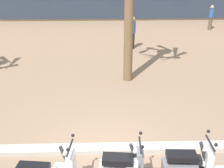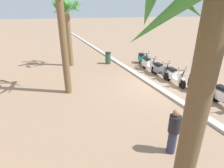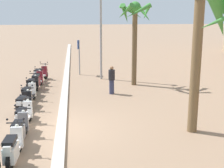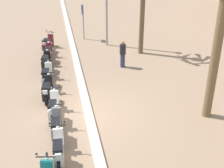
{
  "view_description": "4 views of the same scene",
  "coord_description": "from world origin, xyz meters",
  "px_view_note": "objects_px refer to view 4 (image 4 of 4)",
  "views": [
    {
      "loc": [
        -0.05,
        -5.93,
        4.31
      ],
      "look_at": [
        0.21,
        1.73,
        1.13
      ],
      "focal_mm": 46.7,
      "sensor_mm": 36.0,
      "label": 1
    },
    {
      "loc": [
        -7.96,
        5.89,
        4.08
      ],
      "look_at": [
        -1.19,
        3.2,
        1.04
      ],
      "focal_mm": 28.39,
      "sensor_mm": 36.0,
      "label": 2
    },
    {
      "loc": [
        10.97,
        0.66,
        4.24
      ],
      "look_at": [
        -1.42,
        2.22,
        1.3
      ],
      "focal_mm": 48.96,
      "sensor_mm": 36.0,
      "label": 3
    },
    {
      "loc": [
        10.61,
        -0.94,
        6.71
      ],
      "look_at": [
        -0.93,
        1.29,
        0.86
      ],
      "focal_mm": 48.76,
      "sensor_mm": 36.0,
      "label": 4
    }
  ],
  "objects_px": {
    "scooter_white_lead_nearest": "(59,150)",
    "crossing_sign": "(83,18)",
    "scooter_white_tail_end": "(54,108)",
    "scooter_grey_gap_after_mid": "(56,126)",
    "scooter_white_mid_front": "(47,75)",
    "scooter_black_mid_rear": "(47,90)",
    "scooter_maroon_second_in_line": "(48,53)",
    "scooter_maroon_far_back": "(48,44)",
    "scooter_black_last_in_row": "(46,62)",
    "pedestrian_strolling_near_curb": "(123,54)"
  },
  "relations": [
    {
      "from": "scooter_maroon_far_back",
      "to": "scooter_grey_gap_after_mid",
      "type": "xyz_separation_m",
      "value": [
        9.32,
        0.27,
        -0.0
      ]
    },
    {
      "from": "scooter_black_last_in_row",
      "to": "scooter_black_mid_rear",
      "type": "relative_size",
      "value": 0.93
    },
    {
      "from": "scooter_maroon_far_back",
      "to": "crossing_sign",
      "type": "distance_m",
      "value": 3.29
    },
    {
      "from": "crossing_sign",
      "to": "pedestrian_strolling_near_curb",
      "type": "height_order",
      "value": "crossing_sign"
    },
    {
      "from": "scooter_white_mid_front",
      "to": "scooter_grey_gap_after_mid",
      "type": "xyz_separation_m",
      "value": [
        4.48,
        0.33,
        -0.01
      ]
    },
    {
      "from": "scooter_white_tail_end",
      "to": "scooter_white_mid_front",
      "type": "bearing_deg",
      "value": -175.32
    },
    {
      "from": "pedestrian_strolling_near_curb",
      "to": "scooter_white_lead_nearest",
      "type": "bearing_deg",
      "value": -27.35
    },
    {
      "from": "scooter_black_mid_rear",
      "to": "crossing_sign",
      "type": "xyz_separation_m",
      "value": [
        -8.33,
        2.51,
        1.04
      ]
    },
    {
      "from": "scooter_maroon_far_back",
      "to": "scooter_black_mid_rear",
      "type": "height_order",
      "value": "same"
    },
    {
      "from": "scooter_black_last_in_row",
      "to": "scooter_black_mid_rear",
      "type": "bearing_deg",
      "value": 1.04
    },
    {
      "from": "crossing_sign",
      "to": "scooter_maroon_second_in_line",
      "type": "bearing_deg",
      "value": -34.49
    },
    {
      "from": "scooter_black_mid_rear",
      "to": "scooter_white_tail_end",
      "type": "xyz_separation_m",
      "value": [
        1.6,
        0.24,
        -0.0
      ]
    },
    {
      "from": "scooter_black_last_in_row",
      "to": "scooter_black_mid_rear",
      "type": "distance_m",
      "value": 3.36
    },
    {
      "from": "scooter_grey_gap_after_mid",
      "to": "scooter_black_mid_rear",
      "type": "bearing_deg",
      "value": -173.89
    },
    {
      "from": "scooter_black_last_in_row",
      "to": "crossing_sign",
      "type": "xyz_separation_m",
      "value": [
        -4.96,
        2.57,
        1.04
      ]
    },
    {
      "from": "scooter_white_lead_nearest",
      "to": "scooter_maroon_second_in_line",
      "type": "bearing_deg",
      "value": -178.14
    },
    {
      "from": "scooter_black_last_in_row",
      "to": "scooter_white_lead_nearest",
      "type": "distance_m",
      "value": 7.67
    },
    {
      "from": "scooter_white_tail_end",
      "to": "scooter_grey_gap_after_mid",
      "type": "bearing_deg",
      "value": 3.15
    },
    {
      "from": "scooter_grey_gap_after_mid",
      "to": "scooter_maroon_second_in_line",
      "type": "bearing_deg",
      "value": -178.03
    },
    {
      "from": "scooter_white_mid_front",
      "to": "scooter_black_mid_rear",
      "type": "bearing_deg",
      "value": 0.78
    },
    {
      "from": "scooter_black_mid_rear",
      "to": "scooter_white_lead_nearest",
      "type": "height_order",
      "value": "same"
    },
    {
      "from": "scooter_black_mid_rear",
      "to": "pedestrian_strolling_near_curb",
      "type": "xyz_separation_m",
      "value": [
        -2.96,
        4.1,
        0.32
      ]
    },
    {
      "from": "scooter_white_tail_end",
      "to": "scooter_white_lead_nearest",
      "type": "bearing_deg",
      "value": 2.18
    },
    {
      "from": "scooter_white_tail_end",
      "to": "pedestrian_strolling_near_curb",
      "type": "bearing_deg",
      "value": 139.74
    },
    {
      "from": "scooter_black_last_in_row",
      "to": "pedestrian_strolling_near_curb",
      "type": "height_order",
      "value": "pedestrian_strolling_near_curb"
    },
    {
      "from": "pedestrian_strolling_near_curb",
      "to": "scooter_black_mid_rear",
      "type": "bearing_deg",
      "value": -54.15
    },
    {
      "from": "scooter_white_lead_nearest",
      "to": "crossing_sign",
      "type": "bearing_deg",
      "value": 170.27
    },
    {
      "from": "scooter_grey_gap_after_mid",
      "to": "scooter_maroon_far_back",
      "type": "bearing_deg",
      "value": -178.35
    },
    {
      "from": "scooter_maroon_second_in_line",
      "to": "scooter_white_tail_end",
      "type": "height_order",
      "value": "same"
    },
    {
      "from": "scooter_maroon_far_back",
      "to": "scooter_white_tail_end",
      "type": "height_order",
      "value": "same"
    },
    {
      "from": "scooter_grey_gap_after_mid",
      "to": "pedestrian_strolling_near_curb",
      "type": "distance_m",
      "value": 6.99
    },
    {
      "from": "scooter_maroon_far_back",
      "to": "scooter_white_mid_front",
      "type": "height_order",
      "value": "same"
    },
    {
      "from": "scooter_black_last_in_row",
      "to": "scooter_grey_gap_after_mid",
      "type": "distance_m",
      "value": 6.27
    },
    {
      "from": "scooter_maroon_second_in_line",
      "to": "scooter_black_mid_rear",
      "type": "xyz_separation_m",
      "value": [
        4.75,
        -0.05,
        0.01
      ]
    },
    {
      "from": "scooter_maroon_second_in_line",
      "to": "scooter_black_mid_rear",
      "type": "height_order",
      "value": "same"
    },
    {
      "from": "scooter_maroon_second_in_line",
      "to": "pedestrian_strolling_near_curb",
      "type": "xyz_separation_m",
      "value": [
        1.78,
        4.05,
        0.33
      ]
    },
    {
      "from": "scooter_white_mid_front",
      "to": "pedestrian_strolling_near_curb",
      "type": "xyz_separation_m",
      "value": [
        -1.39,
        4.12,
        0.32
      ]
    },
    {
      "from": "scooter_maroon_far_back",
      "to": "scooter_black_mid_rear",
      "type": "relative_size",
      "value": 0.95
    },
    {
      "from": "scooter_maroon_second_in_line",
      "to": "scooter_black_last_in_row",
      "type": "bearing_deg",
      "value": -4.46
    },
    {
      "from": "scooter_white_tail_end",
      "to": "scooter_grey_gap_after_mid",
      "type": "distance_m",
      "value": 1.3
    },
    {
      "from": "scooter_white_mid_front",
      "to": "scooter_white_tail_end",
      "type": "relative_size",
      "value": 0.99
    },
    {
      "from": "scooter_white_lead_nearest",
      "to": "pedestrian_strolling_near_curb",
      "type": "relative_size",
      "value": 1.15
    },
    {
      "from": "scooter_maroon_second_in_line",
      "to": "crossing_sign",
      "type": "bearing_deg",
      "value": 145.51
    },
    {
      "from": "scooter_black_last_in_row",
      "to": "crossing_sign",
      "type": "bearing_deg",
      "value": 152.65
    },
    {
      "from": "scooter_maroon_far_back",
      "to": "pedestrian_strolling_near_curb",
      "type": "xyz_separation_m",
      "value": [
        3.46,
        4.06,
        0.33
      ]
    },
    {
      "from": "scooter_white_lead_nearest",
      "to": "crossing_sign",
      "type": "height_order",
      "value": "crossing_sign"
    },
    {
      "from": "crossing_sign",
      "to": "pedestrian_strolling_near_curb",
      "type": "distance_m",
      "value": 5.64
    },
    {
      "from": "scooter_maroon_far_back",
      "to": "scooter_white_lead_nearest",
      "type": "bearing_deg",
      "value": 1.6
    },
    {
      "from": "scooter_black_mid_rear",
      "to": "pedestrian_strolling_near_curb",
      "type": "relative_size",
      "value": 1.24
    },
    {
      "from": "scooter_black_last_in_row",
      "to": "scooter_white_lead_nearest",
      "type": "bearing_deg",
      "value": 3.01
    }
  ]
}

